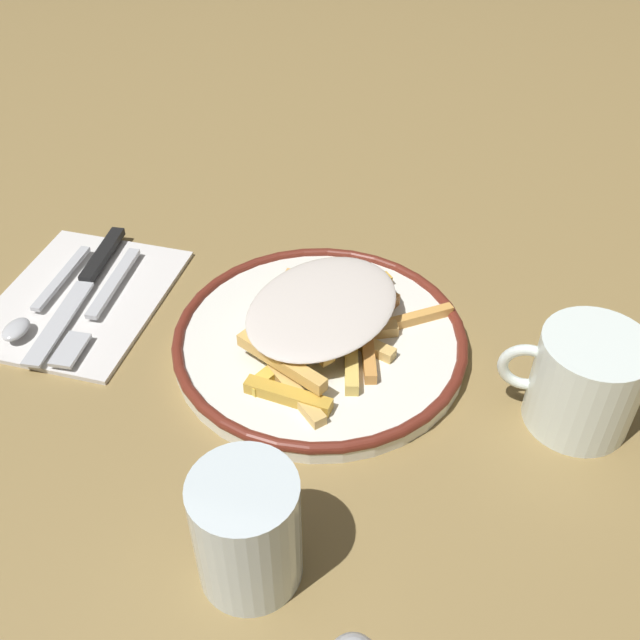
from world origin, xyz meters
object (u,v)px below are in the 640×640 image
Objects in this scene: water_glass at (247,530)px; fries_heap at (324,318)px; napkin at (81,297)px; knife at (87,279)px; spoon at (35,308)px; plate at (320,340)px; coffee_mug at (584,381)px; fork at (100,304)px.

fries_heap is at bearing -88.04° from water_glass.
knife is at bearing -85.06° from napkin.
spoon is at bearing -34.84° from water_glass.
spoon is (0.27, 0.03, 0.00)m from plate.
knife is 1.38× the size of spoon.
water_glass is (-0.01, 0.23, 0.04)m from plate.
water_glass is 0.29m from coffee_mug.
fork is 1.16× the size of spoon.
spoon is at bearing 6.60° from fries_heap.
spoon is 0.35m from water_glass.
knife is 0.06m from spoon.
water_glass reaches higher than plate.
spoon is at bearing 64.44° from knife.
knife reaches higher than napkin.
fork is at bearing 134.42° from knife.
fries_heap is 0.25m from knife.
plate is 2.37× the size of coffee_mug.
fries_heap is 1.40× the size of spoon.
coffee_mug is at bearing 177.27° from fork.
fries_heap is at bearing -130.39° from plate.
fork is 1.86× the size of water_glass.
water_glass reaches higher than fork.
coffee_mug is (-0.22, -0.20, -0.00)m from water_glass.
water_glass reaches higher than fries_heap.
knife is (0.03, -0.03, 0.00)m from fork.
coffee_mug is (-0.44, 0.02, 0.03)m from fork.
coffee_mug is at bearing 173.72° from knife.
plate is 0.22m from fork.
coffee_mug is (-0.23, 0.03, 0.03)m from plate.
napkin is 0.35m from water_glass.
fries_heap is 1.07× the size of napkin.
water_glass reaches higher than spoon.
napkin is 1.31× the size of spoon.
fork is 1.56× the size of coffee_mug.
spoon is at bearing 5.99° from plate.
knife is 2.22× the size of water_glass.
knife is 0.48m from coffee_mug.
fries_heap is 1.87× the size of coffee_mug.
plate and spoon have the same top height.
coffee_mug is at bearing 175.96° from napkin.
spoon reaches higher than knife.
fries_heap is 1.01× the size of knife.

